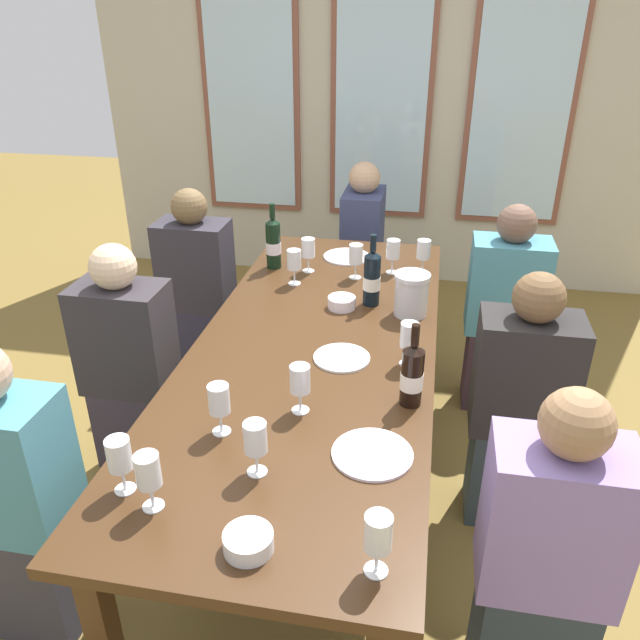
{
  "coord_description": "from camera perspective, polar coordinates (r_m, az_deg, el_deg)",
  "views": [
    {
      "loc": [
        0.42,
        -2.13,
        1.96
      ],
      "look_at": [
        0.0,
        0.11,
        0.79
      ],
      "focal_mm": 34.95,
      "sensor_mm": 36.0,
      "label": 1
    }
  ],
  "objects": [
    {
      "name": "seated_person_3",
      "position": [
        3.33,
        16.42,
        0.41
      ],
      "size": [
        0.38,
        0.24,
        1.11
      ],
      "color": "#38252F",
      "rests_on": "ground"
    },
    {
      "name": "seated_person_1",
      "position": [
        2.03,
        19.87,
        -20.12
      ],
      "size": [
        0.38,
        0.24,
        1.11
      ],
      "color": "#2B363F",
      "rests_on": "ground"
    },
    {
      "name": "tasting_bowl_0",
      "position": [
        1.65,
        -6.58,
        -19.51
      ],
      "size": [
        0.13,
        0.13,
        0.05
      ],
      "primitive_type": "cylinder",
      "color": "white",
      "rests_on": "dining_table"
    },
    {
      "name": "wine_glass_11",
      "position": [
        3.13,
        6.7,
        6.3
      ],
      "size": [
        0.07,
        0.07,
        0.17
      ],
      "color": "white",
      "rests_on": "dining_table"
    },
    {
      "name": "seated_person_5",
      "position": [
        2.6,
        17.76,
        -7.84
      ],
      "size": [
        0.38,
        0.24,
        1.11
      ],
      "color": "#2D393D",
      "rests_on": "ground"
    },
    {
      "name": "wine_glass_0",
      "position": [
        3.15,
        9.46,
        6.32
      ],
      "size": [
        0.07,
        0.07,
        0.17
      ],
      "color": "white",
      "rests_on": "dining_table"
    },
    {
      "name": "wine_glass_8",
      "position": [
        1.54,
        5.33,
        -19.05
      ],
      "size": [
        0.07,
        0.07,
        0.17
      ],
      "color": "white",
      "rests_on": "dining_table"
    },
    {
      "name": "white_plate_0",
      "position": [
        2.39,
        2.0,
        -3.48
      ],
      "size": [
        0.22,
        0.22,
        0.01
      ],
      "primitive_type": "cylinder",
      "color": "white",
      "rests_on": "dining_table"
    },
    {
      "name": "seated_person_0",
      "position": [
        2.3,
        -26.15,
        -14.86
      ],
      "size": [
        0.38,
        0.24,
        1.11
      ],
      "color": "#39373E",
      "rests_on": "ground"
    },
    {
      "name": "wine_glass_5",
      "position": [
        2.98,
        -2.39,
        5.47
      ],
      "size": [
        0.07,
        0.07,
        0.17
      ],
      "color": "white",
      "rests_on": "dining_table"
    },
    {
      "name": "wine_glass_3",
      "position": [
        1.97,
        -9.23,
        -7.36
      ],
      "size": [
        0.07,
        0.07,
        0.17
      ],
      "color": "white",
      "rests_on": "dining_table"
    },
    {
      "name": "wine_glass_10",
      "position": [
        2.04,
        -1.85,
        -5.63
      ],
      "size": [
        0.07,
        0.07,
        0.17
      ],
      "color": "white",
      "rests_on": "dining_table"
    },
    {
      "name": "wine_bottle_2",
      "position": [
        2.1,
        8.43,
        -4.97
      ],
      "size": [
        0.08,
        0.08,
        0.3
      ],
      "color": "black",
      "rests_on": "dining_table"
    },
    {
      "name": "white_plate_1",
      "position": [
        1.93,
        4.81,
        -12.13
      ],
      "size": [
        0.25,
        0.25,
        0.01
      ],
      "primitive_type": "cylinder",
      "color": "white",
      "rests_on": "dining_table"
    },
    {
      "name": "wine_glass_6",
      "position": [
        1.82,
        -17.91,
        -11.73
      ],
      "size": [
        0.07,
        0.07,
        0.17
      ],
      "color": "white",
      "rests_on": "dining_table"
    },
    {
      "name": "dining_table",
      "position": [
        2.53,
        -0.46,
        -3.48
      ],
      "size": [
        0.96,
        2.44,
        0.74
      ],
      "color": "#402714",
      "rests_on": "ground"
    },
    {
      "name": "wine_bottle_1",
      "position": [
        3.18,
        -4.3,
        7.03
      ],
      "size": [
        0.08,
        0.08,
        0.34
      ],
      "color": "black",
      "rests_on": "dining_table"
    },
    {
      "name": "seated_person_6",
      "position": [
        4.0,
        3.86,
        6.06
      ],
      "size": [
        0.24,
        0.38,
        1.11
      ],
      "color": "#38393F",
      "rests_on": "ground"
    },
    {
      "name": "tasting_bowl_1",
      "position": [
        2.78,
        2.01,
        1.62
      ],
      "size": [
        0.12,
        0.12,
        0.05
      ],
      "primitive_type": "cylinder",
      "color": "white",
      "rests_on": "dining_table"
    },
    {
      "name": "back_wall_with_windows",
      "position": [
        4.68,
        5.75,
        20.78
      ],
      "size": [
        4.16,
        0.1,
        2.9
      ],
      "color": "#BEB69C",
      "rests_on": "ground"
    },
    {
      "name": "metal_pitcher",
      "position": [
        2.71,
        8.35,
        2.37
      ],
      "size": [
        0.16,
        0.16,
        0.19
      ],
      "color": "silver",
      "rests_on": "dining_table"
    },
    {
      "name": "wine_glass_4",
      "position": [
        2.32,
        8.16,
        -1.55
      ],
      "size": [
        0.07,
        0.07,
        0.17
      ],
      "color": "white",
      "rests_on": "dining_table"
    },
    {
      "name": "white_plate_2",
      "position": [
        3.34,
        2.47,
        5.81
      ],
      "size": [
        0.25,
        0.25,
        0.01
      ],
      "primitive_type": "cylinder",
      "color": "white",
      "rests_on": "dining_table"
    },
    {
      "name": "wine_bottle_0",
      "position": [
        2.78,
        4.77,
        3.86
      ],
      "size": [
        0.08,
        0.08,
        0.33
      ],
      "color": "black",
      "rests_on": "dining_table"
    },
    {
      "name": "wine_glass_7",
      "position": [
        3.13,
        -1.08,
        6.47
      ],
      "size": [
        0.07,
        0.07,
        0.17
      ],
      "color": "white",
      "rests_on": "dining_table"
    },
    {
      "name": "seated_person_4",
      "position": [
        2.84,
        -17.01,
        -4.47
      ],
      "size": [
        0.38,
        0.24,
        1.11
      ],
      "color": "#362E3A",
      "rests_on": "ground"
    },
    {
      "name": "ground_plane",
      "position": [
        2.93,
        -0.41,
        -14.86
      ],
      "size": [
        12.0,
        12.0,
        0.0
      ],
      "primitive_type": "plane",
      "color": "brown"
    },
    {
      "name": "wine_glass_2",
      "position": [
        1.74,
        -15.48,
        -13.25
      ],
      "size": [
        0.07,
        0.07,
        0.17
      ],
      "color": "white",
      "rests_on": "dining_table"
    },
    {
      "name": "seated_person_2",
      "position": [
        3.51,
        -11.15,
        2.48
      ],
      "size": [
        0.38,
        0.24,
        1.11
      ],
      "color": "#2E2D41",
      "rests_on": "ground"
    },
    {
      "name": "wine_glass_9",
      "position": [
        1.8,
        -5.94,
        -10.86
      ],
      "size": [
        0.07,
        0.07,
        0.17
      ],
      "color": "white",
      "rests_on": "dining_table"
    },
    {
      "name": "wine_glass_1",
      "position": [
        3.05,
        3.31,
        5.9
      ],
      "size": [
        0.07,
        0.07,
        0.17
      ],
      "color": "white",
      "rests_on": "dining_table"
    }
  ]
}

